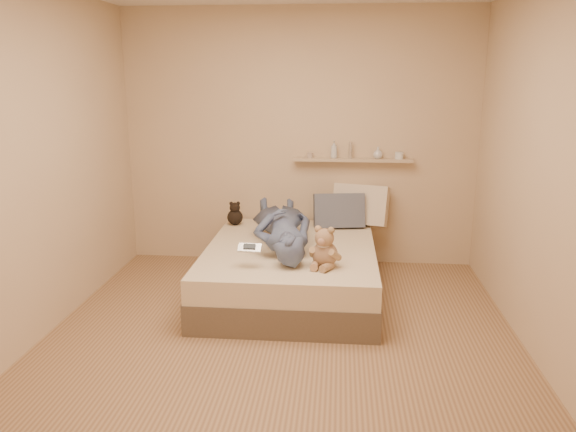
# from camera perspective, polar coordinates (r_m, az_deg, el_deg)

# --- Properties ---
(room) EXTENTS (3.80, 3.80, 3.80)m
(room) POSITION_cam_1_polar(r_m,az_deg,el_deg) (3.91, -0.88, 4.77)
(room) COLOR #99754F
(room) RESTS_ON ground
(bed) EXTENTS (1.50, 1.90, 0.45)m
(bed) POSITION_cam_1_polar(r_m,az_deg,el_deg) (5.09, 0.29, -5.53)
(bed) COLOR brown
(bed) RESTS_ON floor
(game_console) EXTENTS (0.19, 0.08, 0.06)m
(game_console) POSITION_cam_1_polar(r_m,az_deg,el_deg) (4.44, -3.91, -3.24)
(game_console) COLOR silver
(game_console) RESTS_ON bed
(teddy_bear) EXTENTS (0.27, 0.28, 0.34)m
(teddy_bear) POSITION_cam_1_polar(r_m,az_deg,el_deg) (4.45, 3.71, -3.49)
(teddy_bear) COLOR #976E52
(teddy_bear) RESTS_ON bed
(dark_plush) EXTENTS (0.16, 0.16, 0.24)m
(dark_plush) POSITION_cam_1_polar(r_m,az_deg,el_deg) (5.72, -5.41, 0.13)
(dark_plush) COLOR black
(dark_plush) RESTS_ON bed
(pillow_cream) EXTENTS (0.60, 0.41, 0.43)m
(pillow_cream) POSITION_cam_1_polar(r_m,az_deg,el_deg) (5.75, 7.37, 1.11)
(pillow_cream) COLOR beige
(pillow_cream) RESTS_ON bed
(pillow_grey) EXTENTS (0.53, 0.30, 0.36)m
(pillow_grey) POSITION_cam_1_polar(r_m,az_deg,el_deg) (5.62, 5.20, 0.54)
(pillow_grey) COLOR slate
(pillow_grey) RESTS_ON bed
(person) EXTENTS (0.79, 1.53, 0.35)m
(person) POSITION_cam_1_polar(r_m,az_deg,el_deg) (5.02, -0.64, -1.00)
(person) COLOR #475770
(person) RESTS_ON bed
(wall_shelf) EXTENTS (1.20, 0.12, 0.03)m
(wall_shelf) POSITION_cam_1_polar(r_m,az_deg,el_deg) (5.74, 6.60, 5.69)
(wall_shelf) COLOR tan
(wall_shelf) RESTS_ON wall_back
(shelf_bottles) EXTENTS (0.97, 0.11, 0.18)m
(shelf_bottles) POSITION_cam_1_polar(r_m,az_deg,el_deg) (5.73, 7.48, 6.44)
(shelf_bottles) COLOR #B1A197
(shelf_bottles) RESTS_ON wall_shelf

